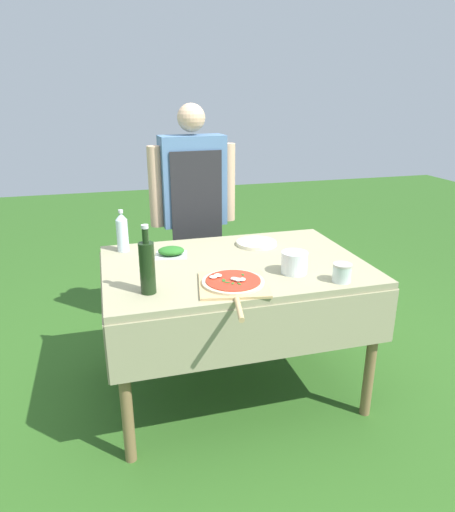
% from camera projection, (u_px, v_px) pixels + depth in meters
% --- Properties ---
extents(ground_plane, '(12.00, 12.00, 0.00)m').
position_uv_depth(ground_plane, '(233.00, 387.00, 2.69)').
color(ground_plane, '#2D5B1E').
extents(prep_table, '(1.38, 0.95, 0.79)m').
position_uv_depth(prep_table, '(234.00, 279.00, 2.46)').
color(prep_table, gray).
rests_on(prep_table, ground).
extents(person_cook, '(0.59, 0.21, 1.58)m').
position_uv_depth(person_cook, '(193.00, 203.00, 3.09)').
color(person_cook, '#70604C').
rests_on(person_cook, ground).
extents(pizza_on_peel, '(0.37, 0.54, 0.05)m').
position_uv_depth(pizza_on_peel, '(233.00, 284.00, 2.12)').
color(pizza_on_peel, tan).
rests_on(pizza_on_peel, prep_table).
extents(oil_bottle, '(0.07, 0.07, 0.32)m').
position_uv_depth(oil_bottle, '(147.00, 266.00, 2.02)').
color(oil_bottle, black).
rests_on(oil_bottle, prep_table).
extents(water_bottle, '(0.07, 0.07, 0.24)m').
position_uv_depth(water_bottle, '(122.00, 232.00, 2.56)').
color(water_bottle, silver).
rests_on(water_bottle, prep_table).
extents(herb_container, '(0.19, 0.17, 0.05)m').
position_uv_depth(herb_container, '(171.00, 251.00, 2.52)').
color(herb_container, silver).
rests_on(herb_container, prep_table).
extents(mixing_tub, '(0.13, 0.13, 0.11)m').
position_uv_depth(mixing_tub, '(294.00, 263.00, 2.27)').
color(mixing_tub, silver).
rests_on(mixing_tub, prep_table).
extents(plate_stack, '(0.24, 0.24, 0.02)m').
position_uv_depth(plate_stack, '(256.00, 243.00, 2.70)').
color(plate_stack, beige).
rests_on(plate_stack, prep_table).
extents(sauce_jar, '(0.09, 0.09, 0.09)m').
position_uv_depth(sauce_jar, '(342.00, 274.00, 2.17)').
color(sauce_jar, silver).
rests_on(sauce_jar, prep_table).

